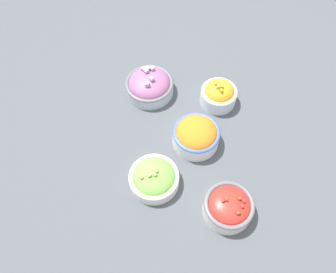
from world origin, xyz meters
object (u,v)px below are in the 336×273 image
(bowl_carrots, at_px, (197,134))
(bowl_cherry_tomatoes, at_px, (230,206))
(bowl_lettuce, at_px, (155,178))
(bowl_red_onion, at_px, (151,85))
(bowl_squash, at_px, (220,94))

(bowl_carrots, xyz_separation_m, bowl_cherry_tomatoes, (0.21, 0.07, -0.00))
(bowl_lettuce, height_order, bowl_red_onion, bowl_red_onion)
(bowl_cherry_tomatoes, relative_size, bowl_squash, 1.15)
(bowl_lettuce, height_order, bowl_cherry_tomatoes, bowl_cherry_tomatoes)
(bowl_carrots, relative_size, bowl_squash, 1.21)
(bowl_carrots, bearing_deg, bowl_lettuce, -42.75)
(bowl_lettuce, relative_size, bowl_red_onion, 0.89)
(bowl_cherry_tomatoes, distance_m, bowl_red_onion, 0.45)
(bowl_lettuce, bearing_deg, bowl_carrots, 137.25)
(bowl_red_onion, bearing_deg, bowl_squash, 78.80)
(bowl_cherry_tomatoes, bearing_deg, bowl_squash, 178.95)
(bowl_carrots, distance_m, bowl_lettuce, 0.17)
(bowl_squash, height_order, bowl_red_onion, bowl_squash)
(bowl_lettuce, bearing_deg, bowl_squash, 144.45)
(bowl_carrots, height_order, bowl_squash, bowl_squash)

